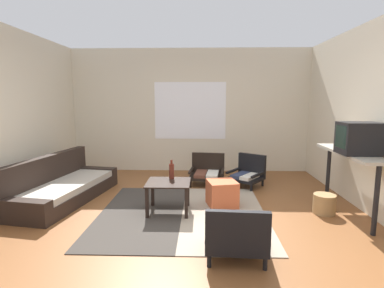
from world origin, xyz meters
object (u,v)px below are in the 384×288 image
(couch, at_px, (62,187))
(console_shelf, at_px, (350,160))
(ottoman_orange, at_px, (222,194))
(crt_television, at_px, (360,138))
(armchair_striped_foreground, at_px, (237,237))
(wicker_basket, at_px, (324,204))
(coffee_table, at_px, (168,188))
(armchair_corner, at_px, (248,173))
(glass_bottle, at_px, (172,171))
(clay_vase, at_px, (344,140))
(armchair_by_window, at_px, (207,171))

(couch, relative_size, console_shelf, 1.46)
(ottoman_orange, height_order, console_shelf, console_shelf)
(console_shelf, height_order, crt_television, crt_television)
(armchair_striped_foreground, bearing_deg, ottoman_orange, 91.59)
(couch, height_order, armchair_striped_foreground, couch)
(crt_television, bearing_deg, wicker_basket, 145.49)
(coffee_table, distance_m, armchair_striped_foreground, 1.54)
(armchair_striped_foreground, xyz_separation_m, ottoman_orange, (-0.04, 1.56, -0.05))
(armchair_striped_foreground, height_order, crt_television, crt_television)
(armchair_corner, distance_m, crt_television, 2.17)
(glass_bottle, distance_m, wicker_basket, 2.24)
(couch, height_order, clay_vase, clay_vase)
(coffee_table, height_order, crt_television, crt_television)
(console_shelf, bearing_deg, wicker_basket, 178.97)
(console_shelf, relative_size, clay_vase, 4.55)
(coffee_table, height_order, clay_vase, clay_vase)
(armchair_striped_foreground, bearing_deg, console_shelf, 37.42)
(armchair_corner, bearing_deg, glass_bottle, -136.73)
(armchair_striped_foreground, bearing_deg, wicker_basket, 43.29)
(coffee_table, distance_m, console_shelf, 2.57)
(crt_television, height_order, wicker_basket, crt_television)
(coffee_table, relative_size, armchair_corner, 0.81)
(armchair_corner, bearing_deg, coffee_table, -133.71)
(armchair_striped_foreground, bearing_deg, clay_vase, 41.94)
(clay_vase, bearing_deg, armchair_striped_foreground, -138.06)
(armchair_by_window, height_order, console_shelf, console_shelf)
(ottoman_orange, bearing_deg, couch, 175.61)
(couch, xyz_separation_m, ottoman_orange, (2.55, -0.20, -0.02))
(armchair_corner, xyz_separation_m, clay_vase, (1.19, -1.16, 0.77))
(coffee_table, height_order, ottoman_orange, coffee_table)
(armchair_corner, bearing_deg, couch, -163.24)
(armchair_striped_foreground, bearing_deg, armchair_corner, 79.19)
(coffee_table, relative_size, clay_vase, 1.87)
(crt_television, bearing_deg, armchair_corner, 126.74)
(crt_television, relative_size, wicker_basket, 1.63)
(console_shelf, distance_m, clay_vase, 0.33)
(armchair_striped_foreground, bearing_deg, glass_bottle, 118.63)
(armchair_corner, bearing_deg, ottoman_orange, -116.24)
(ottoman_orange, bearing_deg, clay_vase, -0.89)
(console_shelf, bearing_deg, ottoman_orange, 171.73)
(console_shelf, distance_m, glass_bottle, 2.52)
(couch, relative_size, wicker_basket, 7.12)
(coffee_table, distance_m, crt_television, 2.65)
(armchair_corner, distance_m, console_shelf, 1.91)
(armchair_corner, xyz_separation_m, console_shelf, (1.19, -1.39, 0.54))
(ottoman_orange, distance_m, wicker_basket, 1.46)
(console_shelf, bearing_deg, armchair_corner, 130.73)
(couch, height_order, crt_television, crt_television)
(coffee_table, xyz_separation_m, armchair_striped_foreground, (0.83, -1.29, -0.11))
(ottoman_orange, bearing_deg, coffee_table, -160.90)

